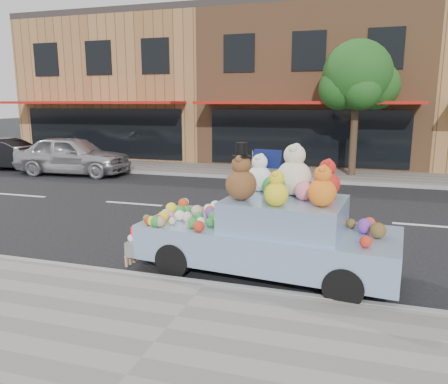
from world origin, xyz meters
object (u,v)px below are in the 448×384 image
(car_dark, at_px, (10,154))
(art_car, at_px, (269,229))
(car_silver, at_px, (73,155))
(street_tree, at_px, (358,81))

(car_dark, xyz_separation_m, art_car, (13.27, -8.45, 0.13))
(car_silver, bearing_deg, art_car, -133.61)
(street_tree, xyz_separation_m, art_car, (-1.22, -10.60, -2.89))
(street_tree, xyz_separation_m, car_dark, (-14.48, -2.15, -3.02))
(car_silver, relative_size, car_dark, 1.14)
(car_silver, distance_m, art_car, 12.65)
(car_dark, bearing_deg, art_car, -131.20)
(art_car, bearing_deg, car_dark, 153.13)
(street_tree, bearing_deg, car_silver, -166.99)
(street_tree, distance_m, car_silver, 11.62)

